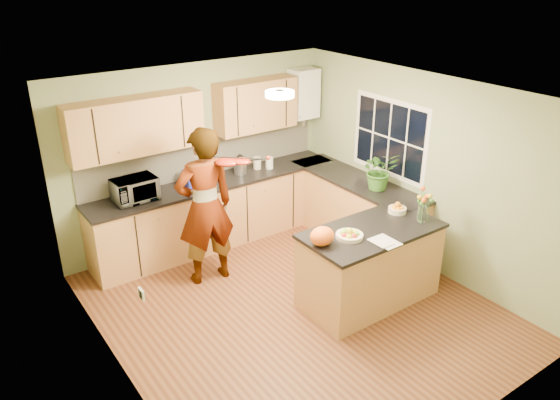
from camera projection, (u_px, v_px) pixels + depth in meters
floor at (295, 308)px, 6.35m from camera, size 4.50×4.50×0.00m
ceiling at (297, 96)px, 5.33m from camera, size 4.00×4.50×0.02m
wall_back at (198, 154)px, 7.51m from camera, size 4.00×0.02×2.50m
wall_front at (473, 314)px, 4.16m from camera, size 4.00×0.02×2.50m
wall_left at (114, 268)px, 4.78m from camera, size 0.02×4.50×2.50m
wall_right at (422, 172)px, 6.89m from camera, size 0.02×4.50×2.50m
back_counter at (218, 211)px, 7.66m from camera, size 3.64×0.62×0.94m
right_counter at (355, 210)px, 7.69m from camera, size 0.62×2.24×0.94m
splashback at (205, 157)px, 7.57m from camera, size 3.60×0.02×0.52m
upper_cabinets at (189, 117)px, 7.05m from camera, size 3.20×0.34×0.70m
boiler at (304, 94)px, 8.03m from camera, size 0.40×0.30×0.86m
window_right at (389, 138)px, 7.21m from camera, size 0.01×1.30×1.05m
light_switch at (141, 294)px, 4.32m from camera, size 0.02×0.09×0.09m
ceiling_lamp at (280, 94)px, 5.57m from camera, size 0.30×0.30×0.07m
peninsula_island at (370, 265)px, 6.33m from camera, size 1.63×0.84×0.94m
fruit_dish at (350, 234)px, 5.94m from camera, size 0.30×0.30×0.11m
orange_bowl at (397, 208)px, 6.52m from camera, size 0.22×0.22×0.13m
flower_vase at (424, 199)px, 6.21m from camera, size 0.24×0.24×0.43m
orange_bag at (322, 236)px, 5.77m from camera, size 0.34×0.32×0.21m
papers at (385, 241)px, 5.86m from camera, size 0.22×0.31×0.01m
violinist at (205, 207)px, 6.55m from camera, size 0.77×0.54×1.99m
violin at (227, 162)px, 6.25m from camera, size 0.69×0.60×0.17m
microwave at (135, 190)px, 6.80m from camera, size 0.54×0.38×0.29m
blue_box at (195, 178)px, 7.27m from camera, size 0.27×0.20×0.22m
kettle at (240, 164)px, 7.65m from camera, size 0.17×0.17×0.33m
jar_cream at (257, 163)px, 7.84m from camera, size 0.15×0.15×0.17m
jar_white at (269, 163)px, 7.85m from camera, size 0.14×0.14×0.17m
potted_plant at (380, 170)px, 7.09m from camera, size 0.59×0.56×0.52m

